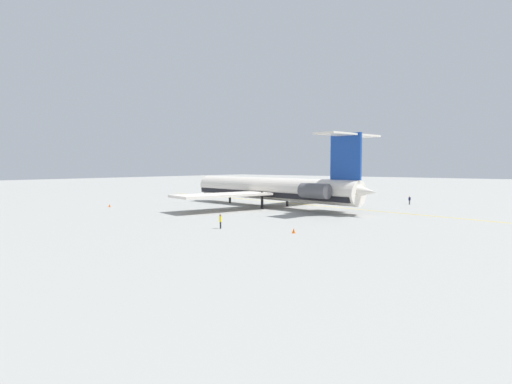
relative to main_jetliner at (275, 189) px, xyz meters
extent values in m
plane|color=#9E9E99|center=(-3.85, -12.16, -3.37)|extent=(378.58, 378.58, 0.00)
cylinder|color=silver|center=(1.18, -0.16, -0.05)|extent=(37.48, 8.84, 3.98)
cone|color=silver|center=(19.66, -2.60, -0.05)|extent=(4.61, 4.33, 3.82)
cone|color=silver|center=(-17.30, 2.29, 0.31)|extent=(6.19, 4.11, 3.38)
cube|color=black|center=(1.18, -0.16, -0.95)|extent=(36.67, 8.81, 0.87)
cube|color=silver|center=(3.35, 9.92, -0.75)|extent=(9.92, 17.56, 0.40)
cube|color=silver|center=(0.65, -10.45, -0.75)|extent=(6.66, 16.73, 0.40)
cylinder|color=#515156|center=(-11.13, 4.70, 0.25)|extent=(5.23, 2.94, 2.31)
cube|color=silver|center=(-11.22, 4.01, 0.25)|extent=(3.12, 1.65, 0.48)
cylinder|color=#515156|center=(-11.97, -1.64, 0.25)|extent=(5.23, 2.94, 2.31)
cube|color=silver|center=(-11.88, -0.96, 0.25)|extent=(3.12, 1.65, 0.48)
cube|color=#19429E|center=(-14.83, 1.96, 5.46)|extent=(5.39, 1.10, 7.04)
cube|color=silver|center=(-14.83, 5.18, 8.70)|extent=(4.46, 6.24, 0.28)
cube|color=silver|center=(-15.66, -1.14, 8.70)|extent=(4.46, 6.24, 0.28)
cylinder|color=black|center=(12.47, -1.65, -1.86)|extent=(0.44, 0.44, 3.02)
cylinder|color=black|center=(0.37, 3.16, -1.86)|extent=(0.44, 0.44, 3.02)
cylinder|color=black|center=(-0.47, -3.15, -1.86)|extent=(0.44, 0.44, 3.02)
cylinder|color=black|center=(-16.50, -20.79, -2.98)|extent=(0.10, 0.10, 0.78)
cylinder|color=black|center=(-16.60, -20.88, -2.98)|extent=(0.10, 0.10, 0.78)
cylinder|color=#191E4C|center=(-16.55, -20.83, -2.28)|extent=(0.26, 0.26, 0.62)
sphere|color=tan|center=(-16.55, -20.83, -1.85)|extent=(0.24, 0.24, 0.24)
cylinder|color=#191E4C|center=(-16.42, -20.72, -2.25)|extent=(0.07, 0.07, 0.52)
cylinder|color=#191E4C|center=(-16.68, -20.95, -2.25)|extent=(0.07, 0.07, 0.52)
cylinder|color=black|center=(-10.22, 24.23, -2.95)|extent=(0.10, 0.10, 0.82)
cylinder|color=black|center=(-10.26, 24.37, -2.95)|extent=(0.10, 0.10, 0.82)
cylinder|color=yellow|center=(-10.24, 24.30, -2.22)|extent=(0.28, 0.28, 0.65)
sphere|color=#8C6647|center=(-10.24, 24.30, -1.76)|extent=(0.26, 0.26, 0.26)
cylinder|color=yellow|center=(-10.19, 24.13, -2.18)|extent=(0.08, 0.08, 0.55)
cylinder|color=yellow|center=(-10.28, 24.48, -2.18)|extent=(0.08, 0.08, 0.55)
cone|color=#EA590F|center=(-18.81, 21.51, -3.09)|extent=(0.40, 0.40, 0.55)
cone|color=#EA590F|center=(23.42, 18.30, -3.09)|extent=(0.40, 0.40, 0.55)
cube|color=gold|center=(1.18, -8.44, -3.36)|extent=(87.28, 12.78, 0.01)
camera|label=1|loc=(-45.09, 59.96, 4.15)|focal=29.68mm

